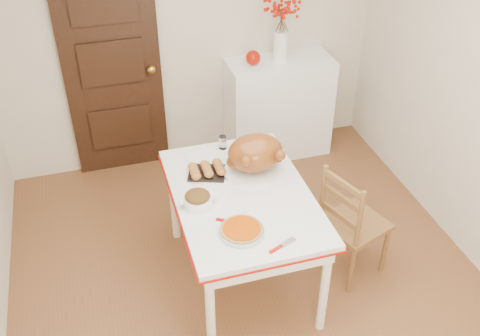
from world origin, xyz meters
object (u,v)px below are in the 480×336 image
object	(u,v)px
chair_oak	(355,221)
pumpkin_pie	(242,230)
kitchen_table	(242,238)
sideboard	(278,108)
turkey_platter	(255,155)

from	to	relation	value
chair_oak	pumpkin_pie	xyz separation A→B (m)	(-0.94, -0.25, 0.37)
pumpkin_pie	kitchen_table	bearing A→B (deg)	72.99
sideboard	kitchen_table	world-z (taller)	sideboard
sideboard	kitchen_table	bearing A→B (deg)	-118.16
turkey_platter	pumpkin_pie	world-z (taller)	turkey_platter
turkey_platter	pumpkin_pie	size ratio (longest dim) A/B	1.66
sideboard	turkey_platter	xyz separation A→B (m)	(-0.68, -1.36, 0.47)
sideboard	chair_oak	bearing A→B (deg)	-90.59
chair_oak	turkey_platter	distance (m)	0.90
chair_oak	turkey_platter	xyz separation A→B (m)	(-0.66, 0.35, 0.49)
sideboard	kitchen_table	size ratio (longest dim) A/B	0.72
sideboard	pumpkin_pie	distance (m)	2.21
sideboard	kitchen_table	distance (m)	1.79
turkey_platter	pumpkin_pie	bearing A→B (deg)	-129.16
kitchen_table	pumpkin_pie	xyz separation A→B (m)	(-0.12, -0.38, 0.44)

